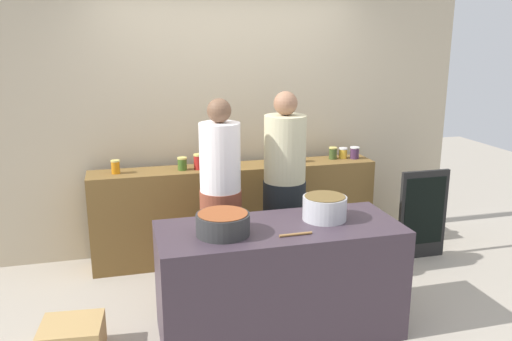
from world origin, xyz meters
TOP-DOWN VIEW (x-y plane):
  - ground at (0.00, 0.00)m, footprint 12.00×12.00m
  - storefront_wall at (0.00, 1.45)m, footprint 4.80×0.12m
  - display_shelf at (0.00, 1.10)m, footprint 2.70×0.36m
  - prep_table at (0.00, -0.30)m, footprint 1.70×0.70m
  - preserve_jar_0 at (-1.09, 1.10)m, footprint 0.08×0.08m
  - preserve_jar_1 at (-0.50, 1.08)m, footprint 0.09×0.09m
  - preserve_jar_2 at (-0.35, 1.07)m, footprint 0.09×0.09m
  - preserve_jar_3 at (-0.25, 1.05)m, footprint 0.08×0.08m
  - preserve_jar_4 at (-0.13, 1.12)m, footprint 0.08×0.08m
  - preserve_jar_5 at (0.62, 1.10)m, footprint 0.09×0.09m
  - preserve_jar_6 at (1.00, 1.14)m, footprint 0.08×0.08m
  - preserve_jar_7 at (1.11, 1.14)m, footprint 0.08×0.08m
  - preserve_jar_8 at (1.21, 1.10)m, footprint 0.09×0.09m
  - cooking_pot_left at (-0.41, -0.35)m, footprint 0.36×0.36m
  - cooking_pot_center at (0.35, -0.24)m, footprint 0.32×0.32m
  - wooden_spoon at (0.05, -0.49)m, footprint 0.23×0.02m
  - cook_with_tongs at (-0.28, 0.40)m, footprint 0.34×0.34m
  - cook_in_cap at (0.28, 0.48)m, footprint 0.36×0.36m
  - bread_crate at (-1.43, -0.23)m, footprint 0.43×0.39m
  - chalkboard_sign at (1.72, 0.61)m, footprint 0.49×0.05m

SIDE VIEW (x-z plane):
  - ground at x=0.00m, z-range 0.00..0.00m
  - bread_crate at x=-1.43m, z-range 0.00..0.24m
  - prep_table at x=0.00m, z-range 0.00..0.81m
  - chalkboard_sign at x=1.72m, z-range 0.00..0.87m
  - display_shelf at x=0.00m, z-range 0.00..0.91m
  - cook_with_tongs at x=-0.28m, z-range -0.07..1.55m
  - cook_in_cap at x=0.28m, z-range -0.08..1.58m
  - wooden_spoon at x=0.05m, z-range 0.81..0.83m
  - cooking_pot_left at x=-0.41m, z-range 0.81..0.96m
  - cooking_pot_center at x=0.35m, z-range 0.81..0.99m
  - preserve_jar_4 at x=-0.13m, z-range 0.91..1.01m
  - preserve_jar_7 at x=1.11m, z-range 0.91..1.01m
  - preserve_jar_5 at x=0.62m, z-range 0.91..1.02m
  - preserve_jar_1 at x=-0.50m, z-range 0.91..1.03m
  - preserve_jar_6 at x=1.00m, z-range 0.91..1.03m
  - preserve_jar_8 at x=1.21m, z-range 0.91..1.03m
  - preserve_jar_0 at x=-1.09m, z-range 0.91..1.03m
  - preserve_jar_2 at x=-0.35m, z-range 0.91..1.05m
  - preserve_jar_3 at x=-0.25m, z-range 0.91..1.05m
  - storefront_wall at x=0.00m, z-range 0.00..3.00m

